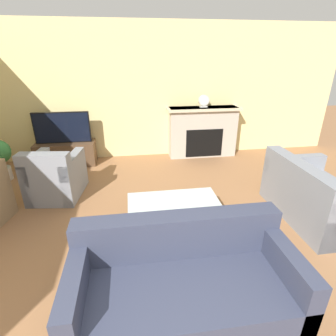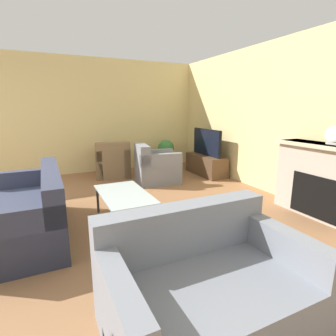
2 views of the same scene
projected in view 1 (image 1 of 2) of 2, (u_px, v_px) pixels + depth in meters
name	position (u px, v px, depth m)	size (l,w,h in m)	color
wall_back	(136.00, 93.00, 5.37)	(8.81, 0.06, 2.70)	beige
fireplace	(202.00, 131.00, 5.68)	(1.56, 0.43, 1.06)	#B2A899
tv_stand	(66.00, 153.00, 5.32)	(1.15, 0.45, 0.47)	brown
tv	(62.00, 128.00, 5.10)	(1.06, 0.06, 0.61)	black
couch_sectional	(183.00, 287.00, 2.19)	(1.80, 0.86, 0.82)	#33384C
couch_loveseat	(316.00, 198.00, 3.55)	(0.94, 1.42, 0.82)	gray
armchair_accent	(56.00, 179.00, 4.09)	(0.81, 0.94, 0.82)	gray
coffee_table	(174.00, 204.00, 3.22)	(1.12, 0.61, 0.42)	#333338
mantel_clock	(204.00, 101.00, 5.43)	(0.22, 0.07, 0.25)	beige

